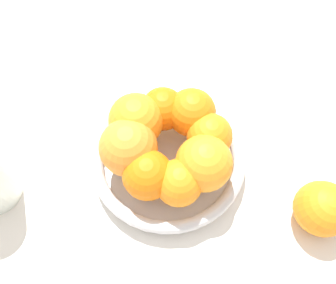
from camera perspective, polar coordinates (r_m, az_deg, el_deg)
name	(u,v)px	position (r m, az deg, el deg)	size (l,w,h in m)	color
ground_plane	(168,163)	(0.52, 0.00, -3.66)	(4.00, 4.00, 0.00)	silver
fruit_bowl	(168,158)	(0.51, 0.00, -2.83)	(0.24, 0.24, 0.04)	silver
orange_pile	(166,142)	(0.46, -0.28, 0.06)	(0.18, 0.19, 0.08)	orange
stray_orange	(322,208)	(0.50, 25.26, -10.42)	(0.08, 0.08, 0.08)	orange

